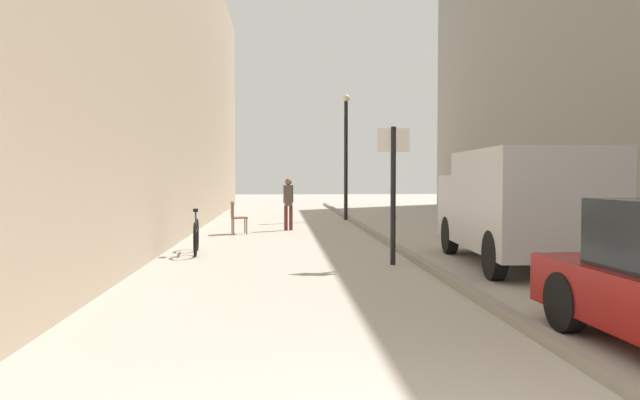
% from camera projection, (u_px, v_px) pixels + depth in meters
% --- Properties ---
extents(ground_plane, '(80.00, 80.00, 0.00)m').
position_uv_depth(ground_plane, '(323.00, 243.00, 14.93)').
color(ground_plane, '#A8A093').
extents(building_facade_left, '(2.36, 40.00, 9.97)m').
position_uv_depth(building_facade_left, '(124.00, 38.00, 14.40)').
color(building_facade_left, gray).
rests_on(building_facade_left, ground_plane).
extents(kerb_strip, '(0.16, 40.00, 0.12)m').
position_uv_depth(kerb_strip, '(386.00, 241.00, 15.03)').
color(kerb_strip, gray).
rests_on(kerb_strip, ground_plane).
extents(pedestrian_main_foreground, '(0.31, 0.22, 1.60)m').
position_uv_depth(pedestrian_main_foreground, '(288.00, 200.00, 18.52)').
color(pedestrian_main_foreground, maroon).
rests_on(pedestrian_main_foreground, ground_plane).
extents(delivery_van, '(2.30, 4.92, 2.14)m').
position_uv_depth(delivery_van, '(518.00, 203.00, 11.23)').
color(delivery_van, '#B7B7BC').
rests_on(delivery_van, ground_plane).
extents(street_sign_post, '(0.59, 0.18, 2.60)m').
position_uv_depth(street_sign_post, '(393.00, 183.00, 11.28)').
color(street_sign_post, black).
rests_on(street_sign_post, ground_plane).
extents(lamp_post, '(0.28, 0.28, 4.76)m').
position_uv_depth(lamp_post, '(346.00, 148.00, 22.79)').
color(lamp_post, black).
rests_on(lamp_post, ground_plane).
extents(bicycle_leaning, '(0.24, 1.77, 0.98)m').
position_uv_depth(bicycle_leaning, '(196.00, 236.00, 12.96)').
color(bicycle_leaning, black).
rests_on(bicycle_leaning, ground_plane).
extents(cafe_chair_near_window, '(0.52, 0.52, 0.94)m').
position_uv_depth(cafe_chair_near_window, '(236.00, 215.00, 17.34)').
color(cafe_chair_near_window, brown).
rests_on(cafe_chair_near_window, ground_plane).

